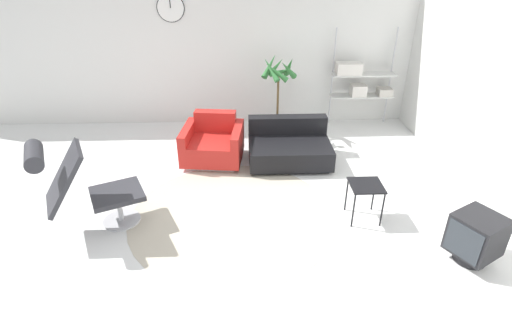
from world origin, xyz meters
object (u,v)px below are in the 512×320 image
couch_low (289,147)px  potted_plant (278,101)px  armchair_red (213,144)px  side_table (366,189)px  lounge_chair (79,181)px  crt_television (476,237)px  shelf_unit (360,81)px

couch_low → potted_plant: bearing=-84.4°
armchair_red → side_table: (1.88, -1.57, 0.15)m
couch_low → potted_plant: potted_plant is taller
armchair_red → side_table: armchair_red is taller
armchair_red → potted_plant: (1.05, 0.88, 0.37)m
lounge_chair → potted_plant: size_ratio=0.84×
couch_low → side_table: bearing=115.6°
lounge_chair → couch_low: bearing=98.2°
couch_low → potted_plant: 1.04m
side_table → lounge_chair: bearing=-178.1°
armchair_red → couch_low: 1.15m
side_table → potted_plant: bearing=108.6°
couch_low → armchair_red: bearing=-3.5°
couch_low → potted_plant: size_ratio=0.86×
side_table → potted_plant: size_ratio=0.33×
crt_television → potted_plant: 3.69m
lounge_chair → potted_plant: 3.51m
couch_low → side_table: couch_low is taller
armchair_red → crt_television: armchair_red is taller
couch_low → shelf_unit: size_ratio=0.70×
crt_television → armchair_red: bearing=20.7°
lounge_chair → armchair_red: size_ratio=1.24×
crt_television → side_table: bearing=20.4°
shelf_unit → potted_plant: bearing=-164.4°
couch_low → side_table: 1.69m
lounge_chair → armchair_red: (1.34, 1.68, -0.39)m
potted_plant → couch_low: bearing=-84.2°
couch_low → shelf_unit: (1.37, 1.35, 0.61)m
armchair_red → potted_plant: size_ratio=0.68×
lounge_chair → shelf_unit: (3.87, 2.97, 0.18)m
lounge_chair → crt_television: size_ratio=2.01×
side_table → crt_television: bearing=-40.3°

